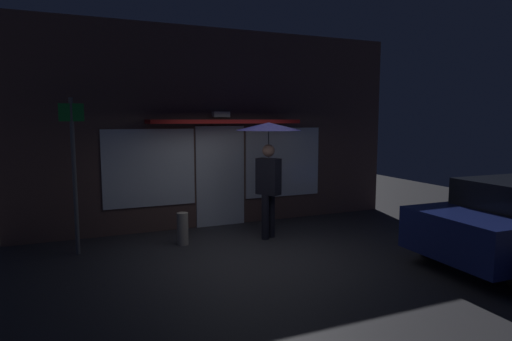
{
  "coord_description": "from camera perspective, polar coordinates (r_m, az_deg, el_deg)",
  "views": [
    {
      "loc": [
        -2.98,
        -6.74,
        2.34
      ],
      "look_at": [
        0.26,
        0.81,
        1.36
      ],
      "focal_mm": 30.15,
      "sensor_mm": 36.0,
      "label": 1
    }
  ],
  "objects": [
    {
      "name": "ground_plane",
      "position": [
        7.73,
        0.58,
        -10.85
      ],
      "size": [
        18.0,
        18.0,
        0.0
      ],
      "primitive_type": "plane",
      "color": "#2D2D33"
    },
    {
      "name": "building_facade",
      "position": [
        9.55,
        -5.1,
        5.41
      ],
      "size": [
        8.56,
        1.0,
        4.28
      ],
      "color": "brown",
      "rests_on": "ground"
    },
    {
      "name": "person_with_umbrella",
      "position": [
        8.34,
        1.66,
        3.07
      ],
      "size": [
        1.27,
        1.27,
        2.29
      ],
      "rotation": [
        0.0,
        0.0,
        2.1
      ],
      "color": "black",
      "rests_on": "ground"
    },
    {
      "name": "street_sign_post",
      "position": [
        7.97,
        -23.0,
        0.36
      ],
      "size": [
        0.4,
        0.07,
        2.71
      ],
      "color": "#595B60",
      "rests_on": "ground"
    },
    {
      "name": "sidewalk_bollard",
      "position": [
        8.24,
        -9.71,
        -7.63
      ],
      "size": [
        0.21,
        0.21,
        0.61
      ],
      "primitive_type": "cylinder",
      "color": "#B2A899",
      "rests_on": "ground"
    }
  ]
}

